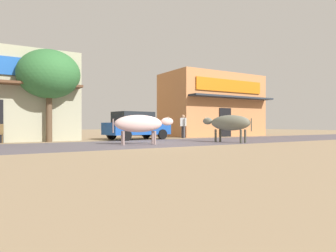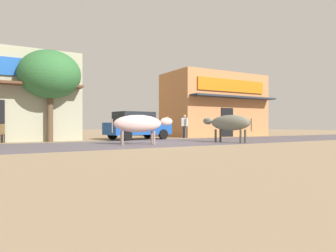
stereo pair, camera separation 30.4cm
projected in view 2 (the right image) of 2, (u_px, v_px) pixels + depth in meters
ground at (146, 143)px, 14.29m from camera, size 80.00×80.00×0.00m
asphalt_road at (146, 143)px, 14.29m from camera, size 72.00×5.50×0.00m
storefront_left_cafe at (5, 97)px, 16.54m from camera, size 7.43×5.00×4.84m
storefront_right_club at (214, 105)px, 23.87m from camera, size 7.79×5.00×4.81m
roadside_tree at (50, 75)px, 15.45m from camera, size 3.10×3.10×4.72m
parked_hatchback_car at (137, 125)px, 17.85m from camera, size 4.05×2.27×1.64m
cow_near_brown at (139, 124)px, 13.36m from camera, size 2.69×1.35×1.32m
cow_far_dark at (229, 123)px, 14.82m from camera, size 1.29×2.68×1.36m
pedestrian_by_shop at (185, 124)px, 19.82m from camera, size 0.48×0.61×1.55m
cafe_chair_by_doorway at (0, 133)px, 14.08m from camera, size 0.58×0.58×0.92m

